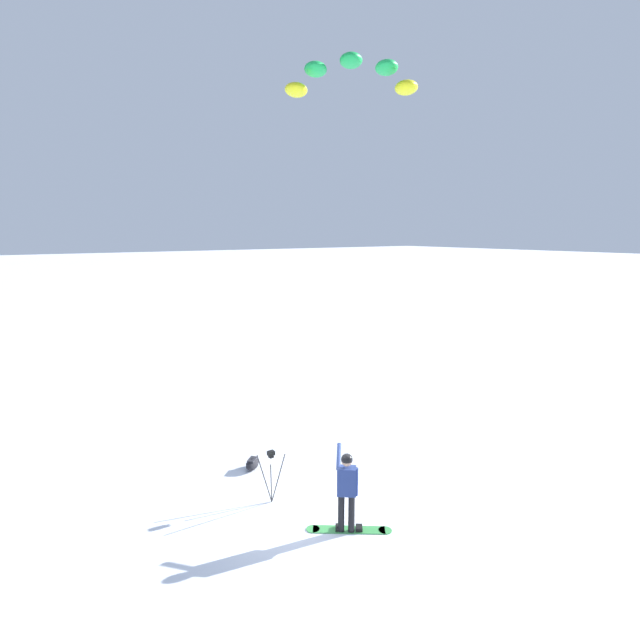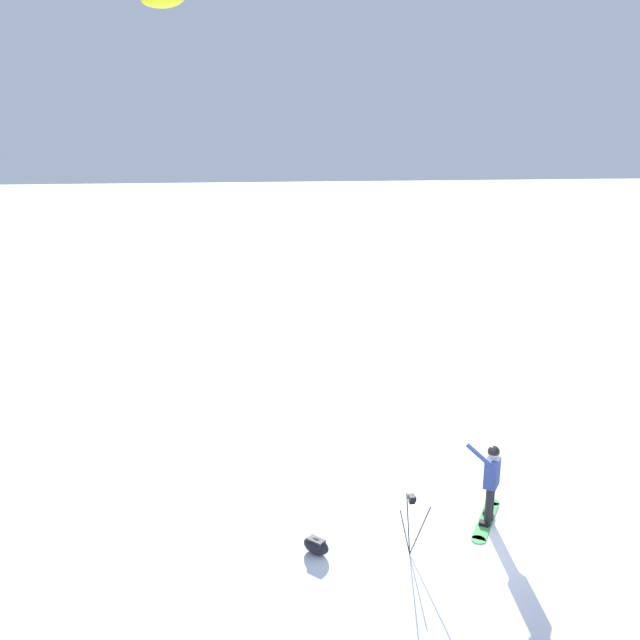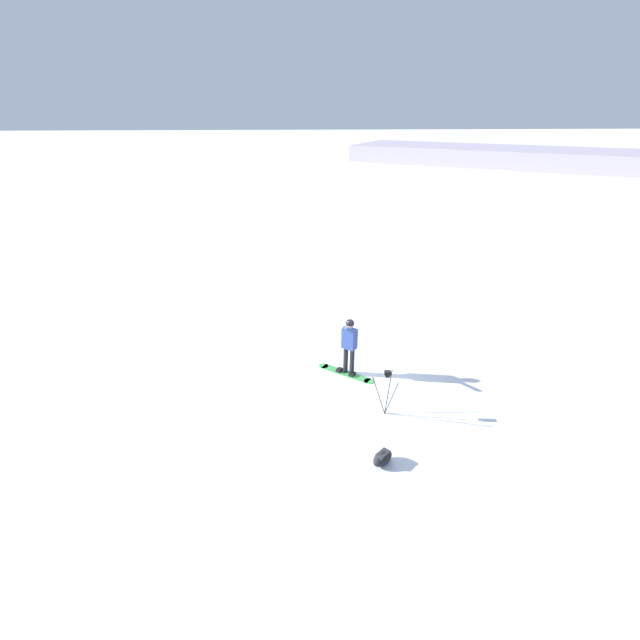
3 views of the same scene
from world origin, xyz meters
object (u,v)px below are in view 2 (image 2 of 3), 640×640
Objects in this scene: snowboarder at (491,476)px; camera_tripod at (412,512)px; snowboard at (486,520)px; gear_bag_large at (316,545)px.

snowboarder reaches higher than camera_tripod.
snowboarder is 1.41× the size of camera_tripod.
gear_bag_large is (-3.78, -0.38, 0.14)m from snowboard.
camera_tripod is at bearing -158.33° from snowboard.
snowboard is 1.20× the size of camera_tripod.
camera_tripod is (-1.99, -0.79, 0.90)m from snowboard.
snowboarder is 3.91m from gear_bag_large.
snowboard is 2.48× the size of gear_bag_large.
gear_bag_large is 0.48× the size of camera_tripod.
snowboarder reaches higher than snowboard.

